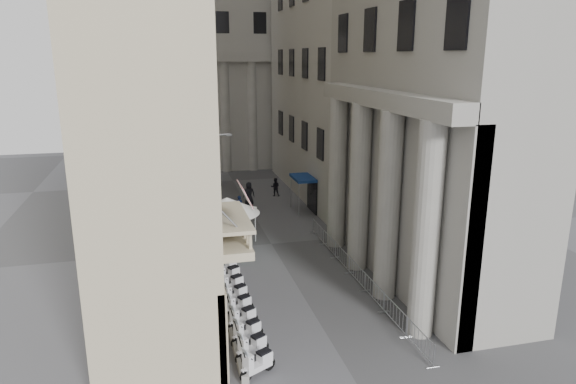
# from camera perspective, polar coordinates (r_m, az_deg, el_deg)

# --- Properties ---
(far_building) EXTENTS (22.00, 10.00, 30.00)m
(far_building) POSITION_cam_1_polar(r_m,az_deg,el_deg) (61.90, -7.84, 16.98)
(far_building) COLOR #B3AFA9
(far_building) RESTS_ON ground
(iron_fence) EXTENTS (0.30, 28.00, 1.40)m
(iron_fence) POSITION_cam_1_polar(r_m,az_deg,el_deg) (33.98, -8.59, -7.03)
(iron_fence) COLOR black
(iron_fence) RESTS_ON ground
(blue_awning) EXTENTS (1.60, 3.00, 3.00)m
(blue_awning) POSITION_cam_1_polar(r_m,az_deg,el_deg) (42.87, 1.66, -2.20)
(blue_awning) COLOR navy
(blue_awning) RESTS_ON ground
(flag) EXTENTS (1.00, 1.40, 8.20)m
(flag) POSITION_cam_1_polar(r_m,az_deg,el_deg) (22.53, -4.37, -19.11)
(flag) COLOR #9E0C11
(flag) RESTS_ON ground
(scooter_0) EXTENTS (1.50, 1.15, 1.50)m
(scooter_0) POSITION_cam_1_polar(r_m,az_deg,el_deg) (22.19, -3.32, -19.67)
(scooter_0) COLOR white
(scooter_0) RESTS_ON ground
(scooter_1) EXTENTS (1.50, 1.15, 1.50)m
(scooter_1) POSITION_cam_1_polar(r_m,az_deg,el_deg) (23.23, -3.93, -17.94)
(scooter_1) COLOR white
(scooter_1) RESTS_ON ground
(scooter_2) EXTENTS (1.50, 1.15, 1.50)m
(scooter_2) POSITION_cam_1_polar(r_m,az_deg,el_deg) (24.30, -4.48, -16.35)
(scooter_2) COLOR white
(scooter_2) RESTS_ON ground
(scooter_3) EXTENTS (1.50, 1.15, 1.50)m
(scooter_3) POSITION_cam_1_polar(r_m,az_deg,el_deg) (25.38, -4.97, -14.89)
(scooter_3) COLOR white
(scooter_3) RESTS_ON ground
(scooter_4) EXTENTS (1.50, 1.15, 1.50)m
(scooter_4) POSITION_cam_1_polar(r_m,az_deg,el_deg) (26.48, -5.42, -13.55)
(scooter_4) COLOR white
(scooter_4) RESTS_ON ground
(scooter_5) EXTENTS (1.50, 1.15, 1.50)m
(scooter_5) POSITION_cam_1_polar(r_m,az_deg,el_deg) (27.60, -5.83, -12.32)
(scooter_5) COLOR white
(scooter_5) RESTS_ON ground
(scooter_6) EXTENTS (1.50, 1.15, 1.50)m
(scooter_6) POSITION_cam_1_polar(r_m,az_deg,el_deg) (28.72, -6.20, -11.19)
(scooter_6) COLOR white
(scooter_6) RESTS_ON ground
(scooter_7) EXTENTS (1.50, 1.15, 1.50)m
(scooter_7) POSITION_cam_1_polar(r_m,az_deg,el_deg) (29.86, -6.54, -10.14)
(scooter_7) COLOR white
(scooter_7) RESTS_ON ground
(scooter_8) EXTENTS (1.50, 1.15, 1.50)m
(scooter_8) POSITION_cam_1_polar(r_m,az_deg,el_deg) (31.01, -6.86, -9.17)
(scooter_8) COLOR white
(scooter_8) RESTS_ON ground
(scooter_9) EXTENTS (1.50, 1.15, 1.50)m
(scooter_9) POSITION_cam_1_polar(r_m,az_deg,el_deg) (32.17, -7.14, -8.27)
(scooter_9) COLOR white
(scooter_9) RESTS_ON ground
(scooter_10) EXTENTS (1.50, 1.15, 1.50)m
(scooter_10) POSITION_cam_1_polar(r_m,az_deg,el_deg) (33.34, -7.41, -7.43)
(scooter_10) COLOR white
(scooter_10) RESTS_ON ground
(scooter_11) EXTENTS (1.50, 1.15, 1.50)m
(scooter_11) POSITION_cam_1_polar(r_m,az_deg,el_deg) (34.51, -7.66, -6.64)
(scooter_11) COLOR white
(scooter_11) RESTS_ON ground
(scooter_12) EXTENTS (1.50, 1.15, 1.50)m
(scooter_12) POSITION_cam_1_polar(r_m,az_deg,el_deg) (35.69, -7.89, -5.91)
(scooter_12) COLOR white
(scooter_12) RESTS_ON ground
(scooter_13) EXTENTS (1.50, 1.15, 1.50)m
(scooter_13) POSITION_cam_1_polar(r_m,az_deg,el_deg) (36.88, -8.11, -5.23)
(scooter_13) COLOR white
(scooter_13) RESTS_ON ground
(scooter_14) EXTENTS (1.50, 1.15, 1.50)m
(scooter_14) POSITION_cam_1_polar(r_m,az_deg,el_deg) (38.07, -8.31, -4.59)
(scooter_14) COLOR white
(scooter_14) RESTS_ON ground
(scooter_15) EXTENTS (1.50, 1.15, 1.50)m
(scooter_15) POSITION_cam_1_polar(r_m,az_deg,el_deg) (39.26, -8.50, -3.98)
(scooter_15) COLOR white
(scooter_15) RESTS_ON ground
(barrier_0) EXTENTS (0.60, 2.40, 1.10)m
(barrier_0) POSITION_cam_1_polar(r_m,az_deg,el_deg) (24.25, 14.35, -16.88)
(barrier_0) COLOR #A1A3A8
(barrier_0) RESTS_ON ground
(barrier_1) EXTENTS (0.60, 2.40, 1.10)m
(barrier_1) POSITION_cam_1_polar(r_m,az_deg,el_deg) (26.15, 11.72, -14.21)
(barrier_1) COLOR #A1A3A8
(barrier_1) RESTS_ON ground
(barrier_2) EXTENTS (0.60, 2.40, 1.10)m
(barrier_2) POSITION_cam_1_polar(r_m,az_deg,el_deg) (28.15, 9.51, -11.89)
(barrier_2) COLOR #A1A3A8
(barrier_2) RESTS_ON ground
(barrier_3) EXTENTS (0.60, 2.40, 1.10)m
(barrier_3) POSITION_cam_1_polar(r_m,az_deg,el_deg) (30.22, 7.62, -9.86)
(barrier_3) COLOR #A1A3A8
(barrier_3) RESTS_ON ground
(barrier_4) EXTENTS (0.60, 2.40, 1.10)m
(barrier_4) POSITION_cam_1_polar(r_m,az_deg,el_deg) (32.36, 6.00, -8.09)
(barrier_4) COLOR #A1A3A8
(barrier_4) RESTS_ON ground
(barrier_5) EXTENTS (0.60, 2.40, 1.10)m
(barrier_5) POSITION_cam_1_polar(r_m,az_deg,el_deg) (34.54, 4.59, -6.53)
(barrier_5) COLOR #A1A3A8
(barrier_5) RESTS_ON ground
(barrier_6) EXTENTS (0.60, 2.40, 1.10)m
(barrier_6) POSITION_cam_1_polar(r_m,az_deg,el_deg) (36.76, 3.36, -5.16)
(barrier_6) COLOR #A1A3A8
(barrier_6) RESTS_ON ground
(security_tent) EXTENTS (4.34, 4.34, 3.53)m
(security_tent) POSITION_cam_1_polar(r_m,az_deg,el_deg) (34.99, -7.75, -1.24)
(security_tent) COLOR white
(security_tent) RESTS_ON ground
(street_lamp) EXTENTS (2.27, 0.92, 7.21)m
(street_lamp) POSITION_cam_1_polar(r_m,az_deg,el_deg) (37.03, -9.00, 1.69)
(street_lamp) COLOR gray
(street_lamp) RESTS_ON ground
(info_kiosk) EXTENTS (0.54, 1.00, 2.03)m
(info_kiosk) POSITION_cam_1_polar(r_m,az_deg,el_deg) (33.04, -8.37, -5.76)
(info_kiosk) COLOR black
(info_kiosk) RESTS_ON ground
(pedestrian_a) EXTENTS (0.69, 0.53, 1.70)m
(pedestrian_a) POSITION_cam_1_polar(r_m,az_deg,el_deg) (41.73, -5.43, -1.52)
(pedestrian_a) COLOR #0E1838
(pedestrian_a) RESTS_ON ground
(pedestrian_b) EXTENTS (0.96, 0.82, 1.71)m
(pedestrian_b) POSITION_cam_1_polar(r_m,az_deg,el_deg) (47.45, -1.43, 0.56)
(pedestrian_b) COLOR black
(pedestrian_b) RESTS_ON ground
(pedestrian_c) EXTENTS (1.00, 0.65, 2.02)m
(pedestrian_c) POSITION_cam_1_polar(r_m,az_deg,el_deg) (44.66, -4.36, -0.18)
(pedestrian_c) COLOR black
(pedestrian_c) RESTS_ON ground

